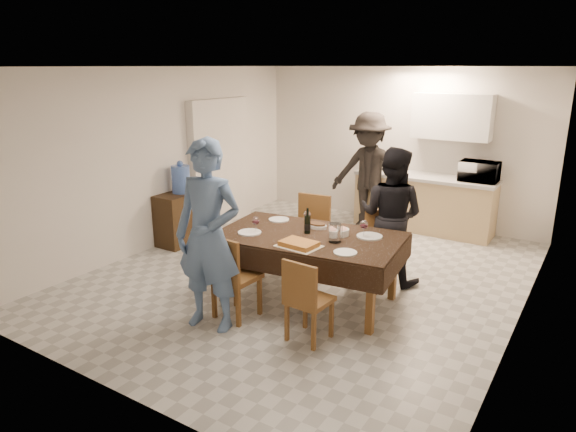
# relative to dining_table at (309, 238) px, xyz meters

# --- Properties ---
(floor) EXTENTS (5.00, 6.00, 0.02)m
(floor) POSITION_rel_dining_table_xyz_m (-0.36, 0.64, -0.76)
(floor) COLOR #B3B4AE
(floor) RESTS_ON ground
(ceiling) EXTENTS (5.00, 6.00, 0.02)m
(ceiling) POSITION_rel_dining_table_xyz_m (-0.36, 0.64, 1.84)
(ceiling) COLOR white
(ceiling) RESTS_ON wall_back
(wall_back) EXTENTS (5.00, 0.02, 2.60)m
(wall_back) POSITION_rel_dining_table_xyz_m (-0.36, 3.64, 0.54)
(wall_back) COLOR silver
(wall_back) RESTS_ON floor
(wall_front) EXTENTS (5.00, 0.02, 2.60)m
(wall_front) POSITION_rel_dining_table_xyz_m (-0.36, -2.36, 0.54)
(wall_front) COLOR silver
(wall_front) RESTS_ON floor
(wall_left) EXTENTS (0.02, 6.00, 2.60)m
(wall_left) POSITION_rel_dining_table_xyz_m (-2.86, 0.64, 0.54)
(wall_left) COLOR silver
(wall_left) RESTS_ON floor
(wall_right) EXTENTS (0.02, 6.00, 2.60)m
(wall_right) POSITION_rel_dining_table_xyz_m (2.14, 0.64, 0.54)
(wall_right) COLOR silver
(wall_right) RESTS_ON floor
(stub_partition) EXTENTS (0.15, 1.40, 2.10)m
(stub_partition) POSITION_rel_dining_table_xyz_m (-2.78, 1.84, 0.29)
(stub_partition) COLOR silver
(stub_partition) RESTS_ON floor
(kitchen_base_cabinet) EXTENTS (2.20, 0.60, 0.86)m
(kitchen_base_cabinet) POSITION_rel_dining_table_xyz_m (0.24, 3.32, -0.33)
(kitchen_base_cabinet) COLOR tan
(kitchen_base_cabinet) RESTS_ON floor
(kitchen_worktop) EXTENTS (2.24, 0.64, 0.05)m
(kitchen_worktop) POSITION_rel_dining_table_xyz_m (0.24, 3.32, 0.13)
(kitchen_worktop) COLOR #B2B2AD
(kitchen_worktop) RESTS_ON kitchen_base_cabinet
(upper_cabinet) EXTENTS (1.20, 0.34, 0.70)m
(upper_cabinet) POSITION_rel_dining_table_xyz_m (0.54, 3.46, 1.09)
(upper_cabinet) COLOR white
(upper_cabinet) RESTS_ON wall_back
(dining_table) EXTENTS (2.16, 1.42, 0.79)m
(dining_table) POSITION_rel_dining_table_xyz_m (0.00, 0.00, 0.00)
(dining_table) COLOR black
(dining_table) RESTS_ON floor
(chair_near_left) EXTENTS (0.45, 0.45, 0.51)m
(chair_near_left) POSITION_rel_dining_table_xyz_m (-0.45, -0.84, -0.18)
(chair_near_left) COLOR brown
(chair_near_left) RESTS_ON floor
(chair_near_right) EXTENTS (0.42, 0.42, 0.46)m
(chair_near_right) POSITION_rel_dining_table_xyz_m (0.45, -0.83, -0.23)
(chair_near_right) COLOR brown
(chair_near_right) RESTS_ON floor
(chair_far_left) EXTENTS (0.50, 0.50, 0.54)m
(chair_far_left) POSITION_rel_dining_table_xyz_m (-0.45, 0.66, -0.15)
(chair_far_left) COLOR brown
(chair_far_left) RESTS_ON floor
(chair_far_right) EXTENTS (0.46, 0.46, 0.50)m
(chair_far_right) POSITION_rel_dining_table_xyz_m (0.45, 0.66, -0.19)
(chair_far_right) COLOR brown
(chair_far_right) RESTS_ON floor
(console) EXTENTS (0.42, 0.84, 0.78)m
(console) POSITION_rel_dining_table_xyz_m (-2.64, 0.74, -0.37)
(console) COLOR #302110
(console) RESTS_ON floor
(water_jug) EXTENTS (0.27, 0.27, 0.41)m
(water_jug) POSITION_rel_dining_table_xyz_m (-2.64, 0.74, 0.23)
(water_jug) COLOR #4E77D3
(water_jug) RESTS_ON console
(wine_bottle) EXTENTS (0.07, 0.07, 0.29)m
(wine_bottle) POSITION_rel_dining_table_xyz_m (-0.05, 0.05, 0.18)
(wine_bottle) COLOR black
(wine_bottle) RESTS_ON dining_table
(water_pitcher) EXTENTS (0.13, 0.13, 0.20)m
(water_pitcher) POSITION_rel_dining_table_xyz_m (0.35, -0.05, 0.14)
(water_pitcher) COLOR white
(water_pitcher) RESTS_ON dining_table
(savoury_tart) EXTENTS (0.46, 0.37, 0.05)m
(savoury_tart) POSITION_rel_dining_table_xyz_m (0.10, -0.38, 0.06)
(savoury_tart) COLOR #BE8437
(savoury_tart) RESTS_ON dining_table
(salad_bowl) EXTENTS (0.19, 0.19, 0.08)m
(salad_bowl) POSITION_rel_dining_table_xyz_m (0.30, 0.18, 0.07)
(salad_bowl) COLOR white
(salad_bowl) RESTS_ON dining_table
(mushroom_dish) EXTENTS (0.21, 0.21, 0.04)m
(mushroom_dish) POSITION_rel_dining_table_xyz_m (-0.05, 0.28, 0.06)
(mushroom_dish) COLOR white
(mushroom_dish) RESTS_ON dining_table
(wine_glass_a) EXTENTS (0.08, 0.08, 0.19)m
(wine_glass_a) POSITION_rel_dining_table_xyz_m (-0.55, -0.25, 0.13)
(wine_glass_a) COLOR white
(wine_glass_a) RESTS_ON dining_table
(wine_glass_b) EXTENTS (0.09, 0.09, 0.20)m
(wine_glass_b) POSITION_rel_dining_table_xyz_m (0.55, 0.25, 0.14)
(wine_glass_b) COLOR white
(wine_glass_b) RESTS_ON dining_table
(wine_glass_c) EXTENTS (0.08, 0.08, 0.18)m
(wine_glass_c) POSITION_rel_dining_table_xyz_m (-0.20, 0.30, 0.13)
(wine_glass_c) COLOR white
(wine_glass_c) RESTS_ON dining_table
(plate_near_left) EXTENTS (0.27, 0.27, 0.02)m
(plate_near_left) POSITION_rel_dining_table_xyz_m (-0.60, -0.30, 0.04)
(plate_near_left) COLOR white
(plate_near_left) RESTS_ON dining_table
(plate_near_right) EXTENTS (0.24, 0.24, 0.01)m
(plate_near_right) POSITION_rel_dining_table_xyz_m (0.60, -0.30, 0.04)
(plate_near_right) COLOR white
(plate_near_right) RESTS_ON dining_table
(plate_far_left) EXTENTS (0.25, 0.25, 0.01)m
(plate_far_left) POSITION_rel_dining_table_xyz_m (-0.60, 0.30, 0.04)
(plate_far_left) COLOR white
(plate_far_left) RESTS_ON dining_table
(plate_far_right) EXTENTS (0.28, 0.28, 0.02)m
(plate_far_right) POSITION_rel_dining_table_xyz_m (0.60, 0.30, 0.04)
(plate_far_right) COLOR white
(plate_far_right) RESTS_ON dining_table
(microwave) EXTENTS (0.56, 0.38, 0.31)m
(microwave) POSITION_rel_dining_table_xyz_m (1.06, 3.32, 0.31)
(microwave) COLOR white
(microwave) RESTS_ON kitchen_worktop
(person_near) EXTENTS (0.79, 0.59, 1.96)m
(person_near) POSITION_rel_dining_table_xyz_m (-0.55, -1.05, 0.22)
(person_near) COLOR #506E9B
(person_near) RESTS_ON floor
(person_far) EXTENTS (0.83, 0.65, 1.69)m
(person_far) POSITION_rel_dining_table_xyz_m (0.55, 1.05, 0.09)
(person_far) COLOR black
(person_far) RESTS_ON floor
(person_kitchen) EXTENTS (1.24, 0.71, 1.91)m
(person_kitchen) POSITION_rel_dining_table_xyz_m (-0.56, 2.87, 0.20)
(person_kitchen) COLOR black
(person_kitchen) RESTS_ON floor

